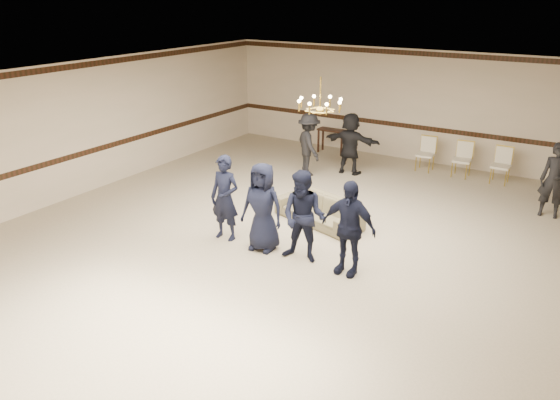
{
  "coord_description": "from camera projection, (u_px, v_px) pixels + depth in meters",
  "views": [
    {
      "loc": [
        4.88,
        -8.24,
        4.74
      ],
      "look_at": [
        0.02,
        -0.5,
        1.18
      ],
      "focal_mm": 34.7,
      "sensor_mm": 36.0,
      "label": 1
    }
  ],
  "objects": [
    {
      "name": "room",
      "position": [
        293.0,
        170.0,
        10.06
      ],
      "size": [
        12.01,
        14.01,
        3.21
      ],
      "color": "#BCAC91",
      "rests_on": "ground"
    },
    {
      "name": "chair_rail",
      "position": [
        415.0,
        127.0,
        15.79
      ],
      "size": [
        12.0,
        0.02,
        0.14
      ],
      "primitive_type": "cube",
      "color": "black",
      "rests_on": "wall_back"
    },
    {
      "name": "crown_molding",
      "position": [
        422.0,
        54.0,
        15.04
      ],
      "size": [
        12.0,
        0.02,
        0.14
      ],
      "primitive_type": "cube",
      "color": "black",
      "rests_on": "wall_back"
    },
    {
      "name": "chandelier",
      "position": [
        320.0,
        94.0,
        10.38
      ],
      "size": [
        0.94,
        0.94,
        0.89
      ],
      "primitive_type": null,
      "color": "#B6963A",
      "rests_on": "ceiling"
    },
    {
      "name": "boy_a",
      "position": [
        225.0,
        198.0,
        10.75
      ],
      "size": [
        0.66,
        0.45,
        1.74
      ],
      "primitive_type": "imported",
      "rotation": [
        0.0,
        0.0,
        0.05
      ],
      "color": "black",
      "rests_on": "floor"
    },
    {
      "name": "boy_b",
      "position": [
        263.0,
        207.0,
        10.3
      ],
      "size": [
        0.9,
        0.63,
        1.74
      ],
      "primitive_type": "imported",
      "rotation": [
        0.0,
        0.0,
        0.1
      ],
      "color": "black",
      "rests_on": "floor"
    },
    {
      "name": "boy_c",
      "position": [
        303.0,
        217.0,
        9.86
      ],
      "size": [
        0.92,
        0.75,
        1.74
      ],
      "primitive_type": "imported",
      "rotation": [
        0.0,
        0.0,
        0.11
      ],
      "color": "black",
      "rests_on": "floor"
    },
    {
      "name": "boy_d",
      "position": [
        348.0,
        228.0,
        9.41
      ],
      "size": [
        1.03,
        0.45,
        1.74
      ],
      "primitive_type": "imported",
      "rotation": [
        0.0,
        0.0,
        -0.02
      ],
      "color": "black",
      "rests_on": "floor"
    },
    {
      "name": "settee",
      "position": [
        319.0,
        210.0,
        11.71
      ],
      "size": [
        2.16,
        1.31,
        0.59
      ],
      "primitive_type": "imported",
      "rotation": [
        0.0,
        0.0,
        -0.27
      ],
      "color": "#6D6449",
      "rests_on": "floor"
    },
    {
      "name": "adult_left",
      "position": [
        309.0,
        145.0,
        14.56
      ],
      "size": [
        1.24,
        1.18,
        1.69
      ],
      "primitive_type": "imported",
      "rotation": [
        0.0,
        0.0,
        2.45
      ],
      "color": "black",
      "rests_on": "floor"
    },
    {
      "name": "adult_mid",
      "position": [
        350.0,
        143.0,
        14.67
      ],
      "size": [
        1.59,
        0.56,
        1.69
      ],
      "primitive_type": "imported",
      "rotation": [
        0.0,
        0.0,
        3.18
      ],
      "color": "black",
      "rests_on": "floor"
    },
    {
      "name": "adult_right",
      "position": [
        555.0,
        180.0,
        11.83
      ],
      "size": [
        0.64,
        0.44,
        1.69
      ],
      "primitive_type": "imported",
      "rotation": [
        0.0,
        0.0,
        0.06
      ],
      "color": "black",
      "rests_on": "floor"
    },
    {
      "name": "banquet_chair_left",
      "position": [
        425.0,
        154.0,
        15.02
      ],
      "size": [
        0.49,
        0.49,
        0.94
      ],
      "primitive_type": null,
      "rotation": [
        0.0,
        0.0,
        0.08
      ],
      "color": "beige",
      "rests_on": "floor"
    },
    {
      "name": "banquet_chair_mid",
      "position": [
        462.0,
        160.0,
        14.52
      ],
      "size": [
        0.5,
        0.5,
        0.94
      ],
      "primitive_type": null,
      "rotation": [
        0.0,
        0.0,
        0.1
      ],
      "color": "beige",
      "rests_on": "floor"
    },
    {
      "name": "banquet_chair_right",
      "position": [
        501.0,
        166.0,
        14.03
      ],
      "size": [
        0.47,
        0.47,
        0.94
      ],
      "primitive_type": null,
      "rotation": [
        0.0,
        0.0,
        -0.04
      ],
      "color": "beige",
      "rests_on": "floor"
    },
    {
      "name": "console_table",
      "position": [
        332.0,
        141.0,
        16.7
      ],
      "size": [
        0.9,
        0.38,
        0.75
      ],
      "primitive_type": "cube",
      "rotation": [
        0.0,
        0.0,
        -0.0
      ],
      "color": "black",
      "rests_on": "floor"
    }
  ]
}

